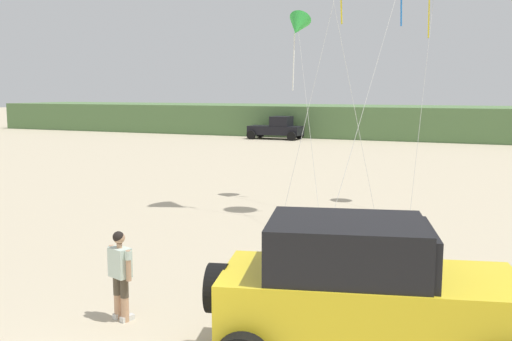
# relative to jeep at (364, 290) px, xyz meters

# --- Properties ---
(dune_ridge) EXTENTS (90.00, 9.70, 2.78)m
(dune_ridge) POSITION_rel_jeep_xyz_m (-3.23, 44.53, 0.19)
(dune_ridge) COLOR #567A47
(dune_ridge) RESTS_ON ground_plane
(jeep) EXTENTS (5.02, 3.33, 2.26)m
(jeep) POSITION_rel_jeep_xyz_m (0.00, 0.00, 0.00)
(jeep) COLOR yellow
(jeep) RESTS_ON ground_plane
(person_watching) EXTENTS (0.60, 0.40, 1.67)m
(person_watching) POSITION_rel_jeep_xyz_m (-4.44, 0.05, -0.26)
(person_watching) COLOR tan
(person_watching) RESTS_ON ground_plane
(distant_pickup) EXTENTS (4.60, 2.37, 1.98)m
(distant_pickup) POSITION_rel_jeep_xyz_m (-15.59, 37.99, -0.26)
(distant_pickup) COLOR black
(distant_pickup) RESTS_ON ground_plane
(kite_yellow_diamond) EXTENTS (2.18, 3.07, 7.14)m
(kite_yellow_diamond) POSITION_rel_jeep_xyz_m (-5.20, 12.31, 5.32)
(kite_yellow_diamond) COLOR green
(kite_yellow_diamond) RESTS_ON ground_plane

